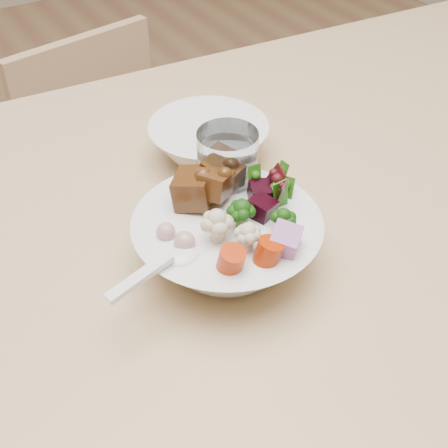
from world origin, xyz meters
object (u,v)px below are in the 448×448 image
object	(u,v)px
dining_table	(346,258)
side_bowl	(209,142)
food_bowl	(228,238)
water_glass	(227,181)
chair_far	(120,185)

from	to	relation	value
dining_table	side_bowl	size ratio (longest dim) A/B	10.83
food_bowl	water_glass	bearing A→B (deg)	59.02
dining_table	water_glass	size ratio (longest dim) A/B	14.58
side_bowl	chair_far	bearing A→B (deg)	85.66
dining_table	food_bowl	xyz separation A→B (m)	(-0.19, 0.00, 0.12)
chair_far	water_glass	xyz separation A→B (m)	(-0.09, -0.65, 0.46)
chair_far	side_bowl	size ratio (longest dim) A/B	4.59
food_bowl	side_bowl	size ratio (longest dim) A/B	1.28
dining_table	water_glass	xyz separation A→B (m)	(-0.15, 0.08, 0.14)
chair_far	food_bowl	world-z (taller)	food_bowl
water_glass	dining_table	bearing A→B (deg)	-26.83
side_bowl	dining_table	bearing A→B (deg)	-62.70
chair_far	food_bowl	size ratio (longest dim) A/B	3.59
water_glass	side_bowl	xyz separation A→B (m)	(0.05, 0.13, -0.03)
dining_table	water_glass	bearing A→B (deg)	156.87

